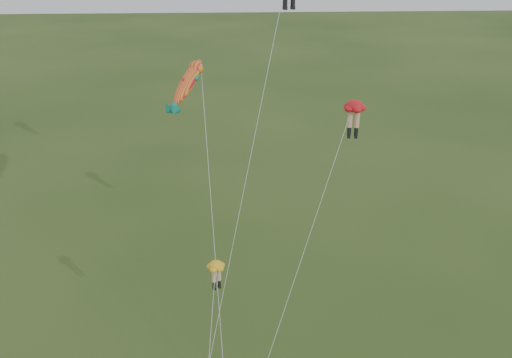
{
  "coord_description": "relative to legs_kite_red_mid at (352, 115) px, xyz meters",
  "views": [
    {
      "loc": [
        -0.0,
        -24.61,
        24.62
      ],
      "look_at": [
        1.51,
        6.0,
        10.75
      ],
      "focal_mm": 40.0,
      "sensor_mm": 36.0,
      "label": 1
    }
  ],
  "objects": [
    {
      "name": "legs_kite_red_mid",
      "position": [
        0.0,
        0.0,
        0.0
      ],
      "size": [
        7.13,
        8.43,
        15.61
      ],
      "rotation": [
        0.0,
        0.0,
        -0.12
      ],
      "color": "red",
      "rests_on": "ground"
    },
    {
      "name": "legs_kite_yellow",
      "position": [
        -7.69,
        -5.76,
        -6.49
      ],
      "size": [
        1.65,
        4.5,
        9.05
      ],
      "rotation": [
        0.0,
        0.0,
        0.46
      ],
      "color": "yellow",
      "rests_on": "ground"
    },
    {
      "name": "fish_kite",
      "position": [
        -9.18,
        2.39,
        1.26
      ],
      "size": [
        3.27,
        10.91,
        17.54
      ],
      "rotation": [
        0.67,
        0.0,
        -0.59
      ],
      "color": "orange",
      "rests_on": "ground"
    }
  ]
}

